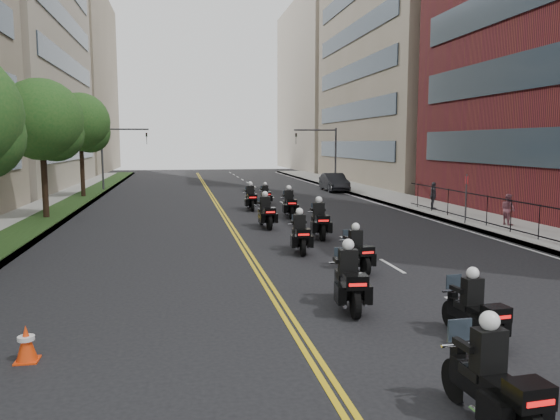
{
  "coord_description": "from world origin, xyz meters",
  "views": [
    {
      "loc": [
        -4.0,
        -7.49,
        4.25
      ],
      "look_at": [
        0.26,
        15.44,
        1.36
      ],
      "focal_mm": 35.0,
      "sensor_mm": 36.0,
      "label": 1
    }
  ],
  "objects_px": {
    "motorcycle_3": "(357,252)",
    "motorcycle_8": "(251,199)",
    "motorcycle_4": "(300,235)",
    "pedestrian_b": "(508,209)",
    "motorcycle_7": "(289,205)",
    "traffic_cone": "(26,344)",
    "motorcycle_9": "(265,196)",
    "motorcycle_1": "(475,312)",
    "pedestrian_c": "(433,196)",
    "motorcycle_5": "(319,222)",
    "motorcycle_6": "(266,213)",
    "motorcycle_2": "(349,282)",
    "motorcycle_0": "(493,385)",
    "parked_sedan": "(334,182)"
  },
  "relations": [
    {
      "from": "motorcycle_3",
      "to": "motorcycle_8",
      "type": "xyz_separation_m",
      "value": [
        -1.32,
        17.03,
        0.08
      ]
    },
    {
      "from": "motorcycle_4",
      "to": "pedestrian_b",
      "type": "distance_m",
      "value": 12.32
    },
    {
      "from": "motorcycle_7",
      "to": "traffic_cone",
      "type": "distance_m",
      "value": 21.43
    },
    {
      "from": "motorcycle_9",
      "to": "traffic_cone",
      "type": "xyz_separation_m",
      "value": [
        -8.86,
        -26.06,
        -0.25
      ]
    },
    {
      "from": "motorcycle_8",
      "to": "traffic_cone",
      "type": "bearing_deg",
      "value": -108.37
    },
    {
      "from": "motorcycle_1",
      "to": "pedestrian_c",
      "type": "distance_m",
      "value": 22.7
    },
    {
      "from": "motorcycle_7",
      "to": "pedestrian_c",
      "type": "relative_size",
      "value": 1.47
    },
    {
      "from": "motorcycle_4",
      "to": "motorcycle_5",
      "type": "distance_m",
      "value": 3.39
    },
    {
      "from": "motorcycle_7",
      "to": "pedestrian_c",
      "type": "distance_m",
      "value": 9.27
    },
    {
      "from": "motorcycle_3",
      "to": "motorcycle_7",
      "type": "height_order",
      "value": "motorcycle_7"
    },
    {
      "from": "motorcycle_1",
      "to": "motorcycle_5",
      "type": "relative_size",
      "value": 0.86
    },
    {
      "from": "motorcycle_4",
      "to": "motorcycle_9",
      "type": "height_order",
      "value": "motorcycle_4"
    },
    {
      "from": "motorcycle_3",
      "to": "motorcycle_6",
      "type": "height_order",
      "value": "motorcycle_6"
    },
    {
      "from": "motorcycle_3",
      "to": "motorcycle_2",
      "type": "bearing_deg",
      "value": -115.65
    },
    {
      "from": "motorcycle_3",
      "to": "pedestrian_c",
      "type": "relative_size",
      "value": 1.29
    },
    {
      "from": "motorcycle_7",
      "to": "motorcycle_3",
      "type": "bearing_deg",
      "value": -89.59
    },
    {
      "from": "motorcycle_8",
      "to": "traffic_cone",
      "type": "relative_size",
      "value": 3.38
    },
    {
      "from": "motorcycle_0",
      "to": "pedestrian_b",
      "type": "relative_size",
      "value": 1.54
    },
    {
      "from": "traffic_cone",
      "to": "motorcycle_0",
      "type": "bearing_deg",
      "value": -28.1
    },
    {
      "from": "motorcycle_8",
      "to": "parked_sedan",
      "type": "distance_m",
      "value": 15.04
    },
    {
      "from": "motorcycle_6",
      "to": "pedestrian_c",
      "type": "relative_size",
      "value": 1.47
    },
    {
      "from": "motorcycle_7",
      "to": "parked_sedan",
      "type": "relative_size",
      "value": 0.52
    },
    {
      "from": "motorcycle_2",
      "to": "motorcycle_7",
      "type": "height_order",
      "value": "motorcycle_7"
    },
    {
      "from": "motorcycle_2",
      "to": "motorcycle_6",
      "type": "height_order",
      "value": "motorcycle_6"
    },
    {
      "from": "motorcycle_3",
      "to": "pedestrian_b",
      "type": "height_order",
      "value": "pedestrian_b"
    },
    {
      "from": "motorcycle_9",
      "to": "pedestrian_b",
      "type": "height_order",
      "value": "pedestrian_b"
    },
    {
      "from": "motorcycle_8",
      "to": "motorcycle_0",
      "type": "bearing_deg",
      "value": -90.39
    },
    {
      "from": "motorcycle_3",
      "to": "motorcycle_4",
      "type": "xyz_separation_m",
      "value": [
        -1.18,
        3.39,
        0.05
      ]
    },
    {
      "from": "motorcycle_6",
      "to": "pedestrian_b",
      "type": "xyz_separation_m",
      "value": [
        11.93,
        -2.19,
        0.21
      ]
    },
    {
      "from": "motorcycle_9",
      "to": "motorcycle_3",
      "type": "bearing_deg",
      "value": -93.2
    },
    {
      "from": "motorcycle_6",
      "to": "traffic_cone",
      "type": "height_order",
      "value": "motorcycle_6"
    },
    {
      "from": "motorcycle_2",
      "to": "motorcycle_7",
      "type": "distance_m",
      "value": 17.39
    },
    {
      "from": "motorcycle_6",
      "to": "parked_sedan",
      "type": "distance_m",
      "value": 21.42
    },
    {
      "from": "motorcycle_3",
      "to": "motorcycle_5",
      "type": "relative_size",
      "value": 0.87
    },
    {
      "from": "motorcycle_5",
      "to": "motorcycle_6",
      "type": "xyz_separation_m",
      "value": [
        -1.89,
        3.33,
        -0.01
      ]
    },
    {
      "from": "motorcycle_2",
      "to": "motorcycle_4",
      "type": "relative_size",
      "value": 1.04
    },
    {
      "from": "motorcycle_7",
      "to": "traffic_cone",
      "type": "xyz_separation_m",
      "value": [
        -9.17,
        -19.36,
        -0.37
      ]
    },
    {
      "from": "motorcycle_1",
      "to": "pedestrian_b",
      "type": "height_order",
      "value": "pedestrian_b"
    },
    {
      "from": "motorcycle_5",
      "to": "parked_sedan",
      "type": "distance_m",
      "value": 23.83
    },
    {
      "from": "motorcycle_4",
      "to": "traffic_cone",
      "type": "distance_m",
      "value": 12.09
    },
    {
      "from": "motorcycle_3",
      "to": "motorcycle_4",
      "type": "bearing_deg",
      "value": 104.73
    },
    {
      "from": "motorcycle_6",
      "to": "motorcycle_0",
      "type": "bearing_deg",
      "value": -93.21
    },
    {
      "from": "motorcycle_2",
      "to": "pedestrian_c",
      "type": "relative_size",
      "value": 1.45
    },
    {
      "from": "pedestrian_c",
      "to": "pedestrian_b",
      "type": "bearing_deg",
      "value": -158.6
    },
    {
      "from": "motorcycle_5",
      "to": "motorcycle_7",
      "type": "distance_m",
      "value": 6.93
    },
    {
      "from": "motorcycle_2",
      "to": "pedestrian_c",
      "type": "distance_m",
      "value": 21.27
    },
    {
      "from": "motorcycle_7",
      "to": "motorcycle_4",
      "type": "bearing_deg",
      "value": -96.91
    },
    {
      "from": "pedestrian_c",
      "to": "traffic_cone",
      "type": "xyz_separation_m",
      "value": [
        -18.4,
        -20.18,
        -0.64
      ]
    },
    {
      "from": "motorcycle_0",
      "to": "motorcycle_9",
      "type": "height_order",
      "value": "motorcycle_0"
    },
    {
      "from": "motorcycle_7",
      "to": "motorcycle_9",
      "type": "xyz_separation_m",
      "value": [
        -0.31,
        6.7,
        -0.11
      ]
    }
  ]
}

